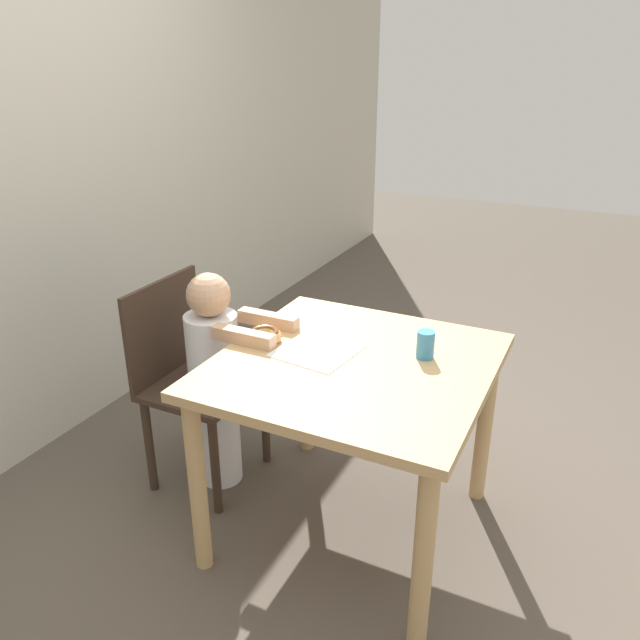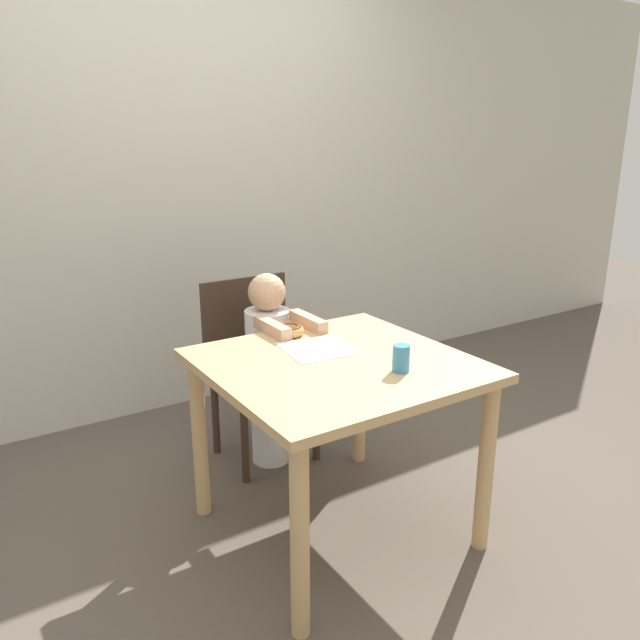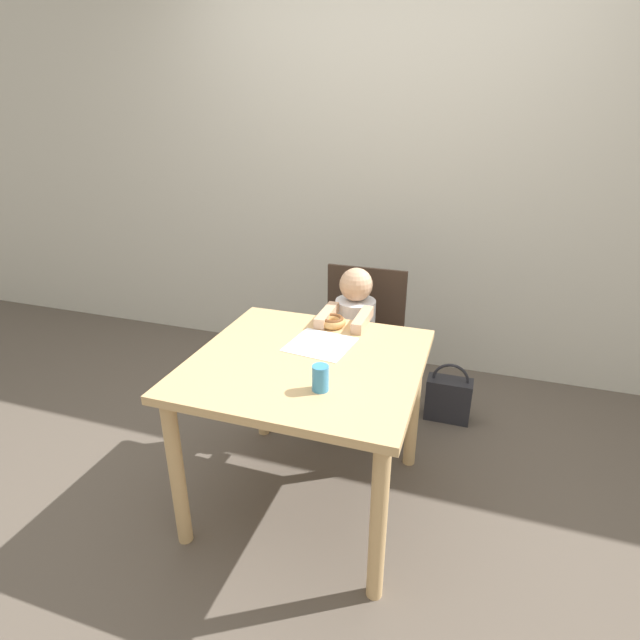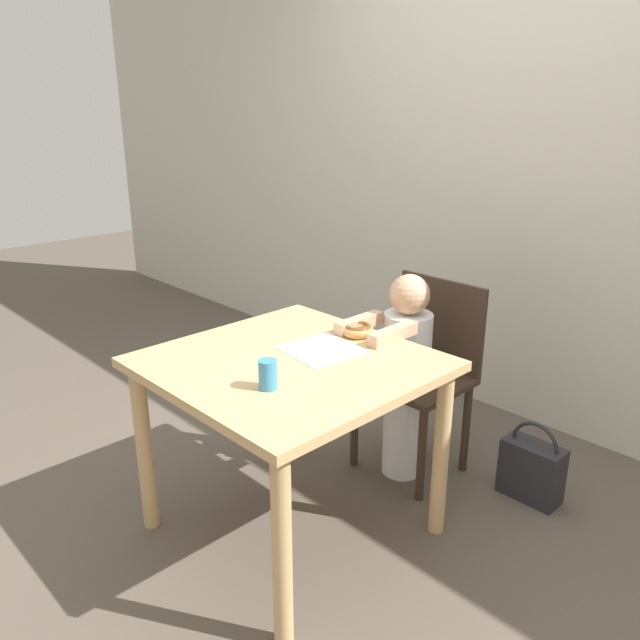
# 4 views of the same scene
# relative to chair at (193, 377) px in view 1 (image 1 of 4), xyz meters

# --- Properties ---
(ground_plane) EXTENTS (12.00, 12.00, 0.00)m
(ground_plane) POSITION_rel_chair_xyz_m (-0.04, -0.73, -0.46)
(ground_plane) COLOR brown
(wall_back) EXTENTS (8.00, 0.05, 2.50)m
(wall_back) POSITION_rel_chair_xyz_m (-0.04, 0.78, 0.79)
(wall_back) COLOR beige
(wall_back) RESTS_ON ground_plane
(dining_table) EXTENTS (0.92, 0.90, 0.71)m
(dining_table) POSITION_rel_chair_xyz_m (-0.04, -0.73, 0.15)
(dining_table) COLOR tan
(dining_table) RESTS_ON ground_plane
(chair) EXTENTS (0.44, 0.39, 0.86)m
(chair) POSITION_rel_chair_xyz_m (0.00, 0.00, 0.00)
(chair) COLOR #38281E
(chair) RESTS_ON ground_plane
(child_figure) EXTENTS (0.23, 0.43, 0.92)m
(child_figure) POSITION_rel_chair_xyz_m (0.00, -0.12, 0.02)
(child_figure) COLOR white
(child_figure) RESTS_ON ground_plane
(donut) EXTENTS (0.13, 0.13, 0.05)m
(donut) POSITION_rel_chair_xyz_m (-0.04, -0.38, 0.28)
(donut) COLOR tan
(donut) RESTS_ON dining_table
(napkin) EXTENTS (0.29, 0.29, 0.00)m
(napkin) POSITION_rel_chair_xyz_m (-0.03, -0.58, 0.26)
(napkin) COLOR white
(napkin) RESTS_ON dining_table
(handbag) EXTENTS (0.25, 0.12, 0.35)m
(handbag) POSITION_rel_chair_xyz_m (0.50, 0.12, -0.32)
(handbag) COLOR #232328
(handbag) RESTS_ON ground_plane
(cup) EXTENTS (0.06, 0.06, 0.10)m
(cup) POSITION_rel_chair_xyz_m (0.09, -0.93, 0.30)
(cup) COLOR teal
(cup) RESTS_ON dining_table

